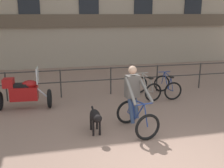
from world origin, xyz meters
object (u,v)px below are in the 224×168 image
dog (96,117)px  parked_motorcycle (24,92)px  cyclist_with_bike (135,102)px  parked_bicycle_near_lamp (146,88)px  parked_bicycle_mid_left (167,86)px

dog → parked_motorcycle: bearing=129.1°
cyclist_with_bike → parked_motorcycle: (-3.00, 2.27, -0.20)m
parked_bicycle_near_lamp → parked_bicycle_mid_left: same height
parked_bicycle_near_lamp → parked_bicycle_mid_left: (0.84, -0.00, 0.00)m
cyclist_with_bike → parked_bicycle_mid_left: size_ratio=1.51×
dog → parked_motorcycle: (-1.95, 2.30, 0.10)m
parked_bicycle_near_lamp → dog: bearing=40.2°
cyclist_with_bike → parked_bicycle_mid_left: (2.10, 2.55, -0.41)m
dog → parked_motorcycle: parked_motorcycle is taller
cyclist_with_bike → dog: bearing=172.1°
parked_motorcycle → parked_bicycle_mid_left: size_ratio=1.53×
cyclist_with_bike → dog: cyclist_with_bike is taller
dog → parked_bicycle_mid_left: 4.08m
parked_bicycle_mid_left → parked_motorcycle: bearing=4.5°
parked_bicycle_mid_left → parked_bicycle_near_lamp: bearing=1.3°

